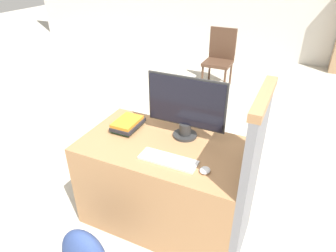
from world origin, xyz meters
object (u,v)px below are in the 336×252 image
keyboard (168,160)px  book_stack (128,124)px  monitor (186,107)px  far_chair (220,56)px  mouse (205,170)px

keyboard → book_stack: 0.55m
monitor → keyboard: monitor is taller
monitor → book_stack: 0.52m
monitor → keyboard: bearing=-87.3°
monitor → far_chair: bearing=100.8°
monitor → keyboard: (0.02, -0.35, -0.25)m
mouse → book_stack: 0.80m
far_chair → book_stack: bearing=-90.6°
keyboard → book_stack: size_ratio=1.49×
mouse → keyboard: bearing=177.9°
book_stack → far_chair: size_ratio=0.29×
mouse → book_stack: (-0.75, 0.27, 0.02)m
monitor → mouse: monitor is taller
monitor → far_chair: (-0.55, 2.91, -0.49)m
mouse → book_stack: bearing=160.1°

